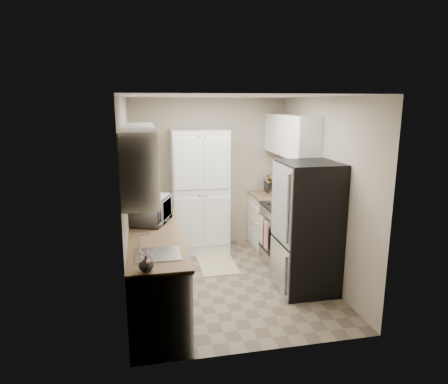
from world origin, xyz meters
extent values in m
plane|color=#7A6B56|center=(0.00, 0.00, 0.00)|extent=(3.20, 3.20, 0.00)
cube|color=#BBAB97|center=(0.00, 1.60, 1.25)|extent=(2.60, 0.04, 2.50)
cube|color=#BBAB97|center=(0.00, -1.60, 1.25)|extent=(2.60, 0.04, 2.50)
cube|color=#BBAB97|center=(-1.30, 0.00, 1.25)|extent=(0.04, 3.20, 2.50)
cube|color=#BBAB97|center=(1.30, 0.00, 1.25)|extent=(0.04, 3.20, 2.50)
cube|color=white|center=(0.00, 0.00, 2.50)|extent=(2.60, 3.20, 0.04)
cube|color=white|center=(-1.13, -0.75, 1.83)|extent=(0.33, 1.60, 0.70)
cube|color=white|center=(1.13, 0.82, 1.89)|extent=(0.33, 1.55, 0.58)
cube|color=#99999E|center=(1.07, 0.39, 1.52)|extent=(0.45, 0.76, 0.13)
cube|color=#B7B7BC|center=(-0.99, -1.15, 0.93)|extent=(0.45, 0.40, 0.02)
cube|color=brown|center=(-1.29, 0.20, 1.18)|extent=(0.02, 0.22, 0.22)
cube|color=white|center=(-0.20, 1.32, 1.00)|extent=(0.90, 0.55, 2.00)
cube|color=white|center=(-0.99, -0.43, 0.44)|extent=(0.60, 2.30, 0.88)
cube|color=#846647|center=(-0.99, -0.43, 0.90)|extent=(0.63, 2.33, 0.04)
cube|color=white|center=(0.99, 1.19, 0.44)|extent=(0.60, 0.80, 0.88)
cube|color=#846647|center=(0.99, 1.19, 0.90)|extent=(0.63, 0.83, 0.04)
cube|color=#B7B7BC|center=(0.97, 0.39, 0.45)|extent=(0.64, 0.76, 0.90)
cube|color=black|center=(0.97, 0.39, 0.92)|extent=(0.66, 0.78, 0.03)
cube|color=black|center=(1.26, 0.39, 1.02)|extent=(0.06, 0.76, 0.22)
cube|color=#D98F8C|center=(0.60, 0.25, 0.55)|extent=(0.01, 0.16, 0.42)
cube|color=beige|center=(0.60, 0.49, 0.55)|extent=(0.01, 0.16, 0.42)
cube|color=#B7B7BC|center=(0.94, -0.41, 0.85)|extent=(0.70, 0.72, 1.70)
imported|color=#B7B7BC|center=(-1.02, 0.00, 1.08)|extent=(0.59, 0.70, 0.33)
cylinder|color=black|center=(-1.14, 0.41, 1.07)|extent=(0.08, 0.08, 0.30)
imported|color=beige|center=(-1.11, -1.52, 0.99)|extent=(0.18, 0.18, 0.14)
cube|color=#41944D|center=(-0.92, 0.59, 1.06)|extent=(0.03, 0.22, 0.27)
cube|color=silver|center=(1.07, 1.27, 1.04)|extent=(0.35, 0.42, 0.23)
cube|color=beige|center=(-0.05, 0.64, 0.01)|extent=(0.56, 0.89, 0.01)
camera|label=1|loc=(-1.10, -4.99, 2.43)|focal=32.00mm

